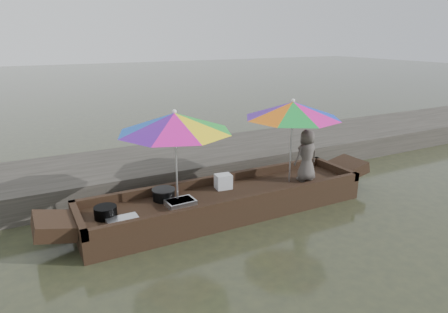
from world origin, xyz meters
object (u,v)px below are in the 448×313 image
boat_hull (227,203)px  tray_scallop (123,221)px  charcoal_grill (164,195)px  vendor (307,155)px  supply_bag (223,181)px  umbrella_bow (176,158)px  cooking_pot (106,212)px  umbrella_stern (291,141)px  tray_crayfish (181,203)px

boat_hull → tray_scallop: bearing=-172.1°
charcoal_grill → vendor: vendor is taller
supply_bag → umbrella_bow: (-0.98, -0.26, 0.65)m
tray_scallop → vendor: (3.50, 0.16, 0.46)m
cooking_pot → tray_scallop: size_ratio=0.74×
boat_hull → vendor: vendor is taller
boat_hull → charcoal_grill: 1.11m
cooking_pot → vendor: 3.71m
umbrella_stern → vendor: bearing=-17.5°
boat_hull → umbrella_bow: size_ratio=2.78×
charcoal_grill → boat_hull: bearing=-14.7°
cooking_pot → supply_bag: bearing=6.3°
tray_crayfish → tray_scallop: bearing=-169.4°
tray_crayfish → umbrella_bow: size_ratio=0.25×
tray_crayfish → cooking_pot: bearing=174.9°
boat_hull → umbrella_stern: umbrella_stern is taller
charcoal_grill → umbrella_stern: 2.49m
supply_bag → umbrella_stern: 1.44m
tray_scallop → charcoal_grill: (0.82, 0.53, 0.06)m
umbrella_bow → cooking_pot: bearing=178.6°
supply_bag → vendor: bearing=-12.8°
boat_hull → tray_scallop: tray_scallop is taller
boat_hull → supply_bag: 0.41m
tray_crayfish → vendor: vendor is taller
tray_scallop → umbrella_stern: (3.20, 0.26, 0.74)m
cooking_pot → supply_bag: supply_bag is taller
umbrella_bow → tray_crayfish: bearing=-75.3°
tray_scallop → cooking_pot: bearing=123.0°
supply_bag → vendor: vendor is taller
tray_crayfish → boat_hull: bearing=4.8°
cooking_pot → umbrella_bow: 1.33m
tray_scallop → charcoal_grill: bearing=32.9°
boat_hull → supply_bag: bearing=74.7°
vendor → tray_scallop: bearing=3.5°
tray_crayfish → umbrella_stern: (2.22, 0.07, 0.73)m
umbrella_stern → cooking_pot: bearing=179.5°
tray_crayfish → umbrella_stern: bearing=1.9°
boat_hull → tray_scallop: (-1.86, -0.26, 0.21)m
umbrella_bow → boat_hull: bearing=0.0°
umbrella_stern → tray_crayfish: bearing=-178.1°
tray_scallop → vendor: vendor is taller
boat_hull → vendor: (1.64, -0.10, 0.67)m
cooking_pot → tray_crayfish: 1.17m
tray_scallop → charcoal_grill: 0.98m
umbrella_bow → umbrella_stern: 2.24m
boat_hull → umbrella_bow: 1.31m
charcoal_grill → umbrella_stern: (2.38, -0.27, 0.69)m
cooking_pot → boat_hull: bearing=-0.8°
vendor → umbrella_stern: bearing=-16.6°
cooking_pot → tray_scallop: bearing=-57.0°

